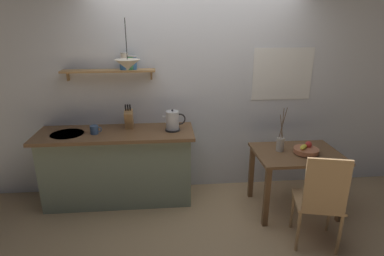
{
  "coord_description": "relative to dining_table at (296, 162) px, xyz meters",
  "views": [
    {
      "loc": [
        -0.42,
        -3.22,
        2.13
      ],
      "look_at": [
        -0.1,
        0.25,
        0.95
      ],
      "focal_mm": 29.21,
      "sensor_mm": 36.0,
      "label": 1
    }
  ],
  "objects": [
    {
      "name": "dining_chair_near",
      "position": [
        -0.04,
        -0.68,
        -0.06
      ],
      "size": [
        0.53,
        0.52,
        1.0
      ],
      "color": "tan",
      "rests_on": "ground_plane"
    },
    {
      "name": "ground_plane",
      "position": [
        -1.08,
        0.07,
        -0.61
      ],
      "size": [
        14.0,
        14.0,
        0.0
      ],
      "primitive_type": "plane",
      "color": "tan"
    },
    {
      "name": "wall_shelf",
      "position": [
        -2.0,
        0.56,
        1.04
      ],
      "size": [
        1.08,
        0.2,
        0.33
      ],
      "color": "tan"
    },
    {
      "name": "kitchen_counter",
      "position": [
        -2.08,
        0.39,
        -0.15
      ],
      "size": [
        1.83,
        0.63,
        0.91
      ],
      "color": "gray",
      "rests_on": "ground_plane"
    },
    {
      "name": "dining_table",
      "position": [
        0.0,
        0.0,
        0.0
      ],
      "size": [
        0.96,
        0.71,
        0.73
      ],
      "color": "brown",
      "rests_on": "ground_plane"
    },
    {
      "name": "pendant_lamp",
      "position": [
        -1.87,
        0.25,
        1.1
      ],
      "size": [
        0.27,
        0.27,
        0.53
      ],
      "color": "black"
    },
    {
      "name": "coffee_mug_by_sink",
      "position": [
        -2.3,
        0.32,
        0.36
      ],
      "size": [
        0.13,
        0.09,
        0.1
      ],
      "color": "#3D5B89",
      "rests_on": "kitchen_counter"
    },
    {
      "name": "twig_vase",
      "position": [
        -0.18,
        0.06,
        0.21
      ],
      "size": [
        0.1,
        0.09,
        0.51
      ],
      "color": "#B7B2A8",
      "rests_on": "dining_table"
    },
    {
      "name": "back_wall",
      "position": [
        -0.87,
        0.72,
        0.74
      ],
      "size": [
        6.8,
        0.11,
        2.7
      ],
      "color": "silver",
      "rests_on": "ground_plane"
    },
    {
      "name": "electric_kettle",
      "position": [
        -1.4,
        0.36,
        0.42
      ],
      "size": [
        0.27,
        0.18,
        0.26
      ],
      "color": "black",
      "rests_on": "kitchen_counter"
    },
    {
      "name": "fruit_bowl",
      "position": [
        0.08,
        -0.04,
        0.17
      ],
      "size": [
        0.28,
        0.28,
        0.13
      ],
      "color": "#BC704C",
      "rests_on": "dining_table"
    },
    {
      "name": "knife_block",
      "position": [
        -1.92,
        0.49,
        0.43
      ],
      "size": [
        0.09,
        0.18,
        0.31
      ],
      "color": "tan",
      "rests_on": "kitchen_counter"
    }
  ]
}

